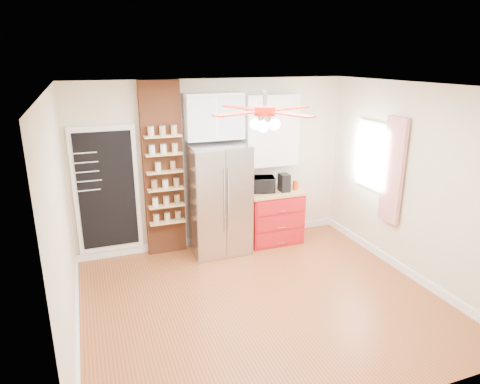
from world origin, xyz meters
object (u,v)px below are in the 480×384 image
object	(u,v)px
red_cabinet	(273,216)
coffee_maker	(284,183)
canister_left	(295,185)
pantry_jar_oats	(158,167)
toaster_oven	(260,184)
ceiling_fan	(265,111)
fridge	(219,199)

from	to	relation	value
red_cabinet	coffee_maker	xyz separation A→B (m)	(0.14, -0.09, 0.59)
coffee_maker	canister_left	size ratio (longest dim) A/B	1.91
pantry_jar_oats	toaster_oven	bearing A→B (deg)	-1.84
canister_left	ceiling_fan	bearing A→B (deg)	-128.69
ceiling_fan	pantry_jar_oats	bearing A→B (deg)	118.46
canister_left	coffee_maker	bearing A→B (deg)	-178.11
coffee_maker	pantry_jar_oats	size ratio (longest dim) A/B	2.10
toaster_oven	canister_left	xyz separation A→B (m)	(0.59, -0.10, -0.05)
fridge	canister_left	bearing A→B (deg)	-1.43
red_cabinet	canister_left	size ratio (longest dim) A/B	6.12
ceiling_fan	canister_left	xyz separation A→B (m)	(1.28, 1.60, -1.45)
red_cabinet	coffee_maker	world-z (taller)	coffee_maker
red_cabinet	ceiling_fan	xyz separation A→B (m)	(-0.92, -1.68, 1.97)
toaster_oven	pantry_jar_oats	distance (m)	1.69
red_cabinet	coffee_maker	distance (m)	0.62
toaster_oven	canister_left	distance (m)	0.60
toaster_oven	fridge	bearing A→B (deg)	-160.31
ceiling_fan	coffee_maker	xyz separation A→B (m)	(1.06, 1.59, -1.38)
fridge	toaster_oven	size ratio (longest dim) A/B	3.88
ceiling_fan	coffee_maker	distance (m)	2.36
fridge	ceiling_fan	world-z (taller)	ceiling_fan
coffee_maker	ceiling_fan	bearing A→B (deg)	-122.47
canister_left	pantry_jar_oats	xyz separation A→B (m)	(-2.23, 0.16, 0.47)
coffee_maker	pantry_jar_oats	distance (m)	2.06
ceiling_fan	toaster_oven	bearing A→B (deg)	67.93
red_cabinet	toaster_oven	world-z (taller)	toaster_oven
red_cabinet	canister_left	xyz separation A→B (m)	(0.36, -0.08, 0.52)
fridge	coffee_maker	bearing A→B (deg)	-2.07
fridge	toaster_oven	bearing A→B (deg)	5.44
fridge	coffee_maker	world-z (taller)	fridge
toaster_oven	red_cabinet	bearing A→B (deg)	9.19
red_cabinet	canister_left	bearing A→B (deg)	-13.05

